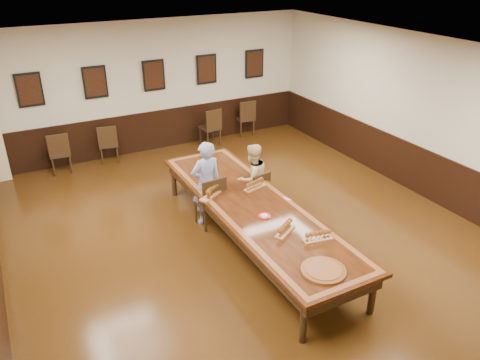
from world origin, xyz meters
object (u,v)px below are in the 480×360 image
spare_chair_a (59,152)px  carved_platter (323,270)px  chair_woman (255,192)px  spare_chair_d (245,117)px  person_man (206,183)px  spare_chair_b (108,143)px  chair_man (209,200)px  conference_table (254,212)px  person_woman (252,178)px  spare_chair_c (210,126)px

spare_chair_a → carved_platter: 7.08m
chair_woman → spare_chair_d: spare_chair_d is taller
person_man → chair_woman: bearing=170.8°
chair_woman → spare_chair_b: size_ratio=0.94×
person_man → chair_man: bearing=90.0°
spare_chair_d → person_man: (-2.87, -3.80, 0.31)m
spare_chair_a → spare_chair_b: 1.13m
conference_table → carved_platter: bearing=-92.5°
person_man → carved_platter: 3.07m
chair_woman → carved_platter: chair_woman is taller
spare_chair_b → person_woman: size_ratio=0.68×
chair_woman → person_woman: size_ratio=0.64×
spare_chair_d → carved_platter: spare_chair_d is taller
chair_man → conference_table: chair_man is taller
spare_chair_c → spare_chair_a: bearing=-7.3°
spare_chair_c → conference_table: bearing=67.7°
spare_chair_a → carved_platter: (2.37, -6.67, 0.28)m
conference_table → chair_woman: bearing=58.9°
chair_man → person_woman: (0.95, 0.10, 0.19)m
chair_woman → carved_platter: size_ratio=1.40×
carved_platter → spare_chair_c: bearing=78.2°
spare_chair_a → spare_chair_b: size_ratio=1.04×
spare_chair_a → person_man: (2.04, -3.61, 0.32)m
spare_chair_a → spare_chair_b: spare_chair_a is taller
person_woman → carved_platter: (-0.63, -3.05, 0.08)m
person_man → conference_table: bearing=109.1°
spare_chair_a → spare_chair_d: spare_chair_d is taller
chair_man → chair_woman: chair_man is taller
spare_chair_d → conference_table: bearing=68.8°
spare_chair_c → conference_table: spare_chair_c is taller
chair_woman → spare_chair_b: spare_chair_b is taller
conference_table → spare_chair_b: bearing=105.7°
spare_chair_b → carved_platter: 6.88m
chair_man → person_man: (-0.01, 0.11, 0.30)m
chair_woman → spare_chair_a: spare_chair_a is taller
spare_chair_c → person_woman: 3.66m
spare_chair_b → person_woman: 4.17m
chair_woman → spare_chair_a: size_ratio=0.90×
chair_woman → person_man: size_ratio=0.55×
spare_chair_d → person_woman: 4.27m
spare_chair_b → chair_man: bearing=114.0°
spare_chair_b → chair_woman: bearing=126.8°
person_woman → spare_chair_b: bearing=-73.4°
spare_chair_b → conference_table: size_ratio=0.19×
spare_chair_c → person_man: (-1.71, -3.57, 0.31)m
chair_woman → person_man: person_man is taller
chair_woman → spare_chair_a: (-3.01, 3.72, 0.05)m
spare_chair_b → person_man: size_ratio=0.59×
spare_chair_c → spare_chair_d: 1.19m
carved_platter → conference_table: bearing=87.5°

